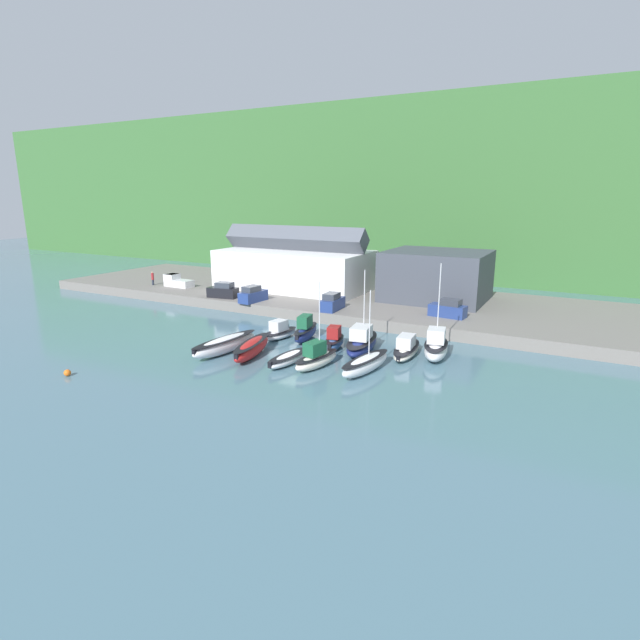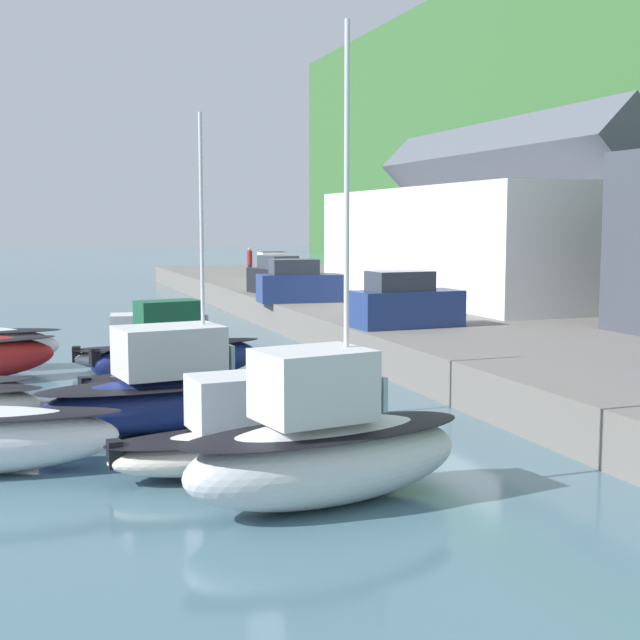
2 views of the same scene
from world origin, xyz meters
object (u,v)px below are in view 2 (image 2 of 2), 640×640
at_px(person_on_quay, 250,261).
at_px(parked_car_2, 276,277).
at_px(pickup_truck_1, 276,268).
at_px(moored_boat_1, 176,352).
at_px(parked_car_0, 299,284).
at_px(moored_boat_4, 256,436).
at_px(moored_boat_2, 156,379).
at_px(moored_boat_5, 325,446).
at_px(moored_boat_0, 140,350).
at_px(parked_car_1, 405,303).
at_px(moored_boat_3, 181,391).

bearing_deg(person_on_quay, parked_car_2, -9.09).
height_order(pickup_truck_1, person_on_quay, person_on_quay).
relative_size(moored_boat_1, parked_car_0, 1.44).
bearing_deg(moored_boat_4, parked_car_2, 158.43).
bearing_deg(parked_car_0, person_on_quay, 176.51).
xyz_separation_m(moored_boat_2, moored_boat_5, (9.97, 1.74, 0.29)).
bearing_deg(moored_boat_1, moored_boat_0, -174.43).
xyz_separation_m(parked_car_0, person_on_quay, (-21.50, 2.91, 0.18)).
height_order(parked_car_1, person_on_quay, parked_car_1).
bearing_deg(moored_boat_3, moored_boat_2, 175.99).
height_order(parked_car_0, parked_car_1, same).
relative_size(moored_boat_0, moored_boat_4, 0.76).
height_order(moored_boat_4, person_on_quay, person_on_quay).
bearing_deg(pickup_truck_1, parked_car_2, -103.82).
bearing_deg(parked_car_2, moored_boat_5, -112.96).
height_order(moored_boat_1, moored_boat_3, moored_boat_3).
xyz_separation_m(moored_boat_4, parked_car_1, (-12.82, 9.29, 1.53)).
height_order(moored_boat_3, pickup_truck_1, moored_boat_3).
bearing_deg(moored_boat_2, pickup_truck_1, 145.49).
bearing_deg(moored_boat_2, moored_boat_0, 163.13).
relative_size(moored_boat_5, parked_car_1, 2.10).
xyz_separation_m(moored_boat_2, person_on_quay, (-38.61, 12.63, 1.61)).
bearing_deg(parked_car_0, moored_boat_5, -12.18).
xyz_separation_m(moored_boat_3, person_on_quay, (-41.53, 12.39, 1.45)).
xyz_separation_m(parked_car_1, pickup_truck_1, (-28.78, 3.08, -0.10)).
height_order(moored_boat_5, parked_car_1, moored_boat_5).
height_order(moored_boat_2, moored_boat_5, moored_boat_5).
distance_m(moored_boat_2, parked_car_2, 24.57).
bearing_deg(moored_boat_5, moored_boat_3, -178.73).
bearing_deg(person_on_quay, parked_car_1, -3.89).
height_order(moored_boat_2, parked_car_0, parked_car_0).
bearing_deg(pickup_truck_1, parked_car_1, -93.90).
bearing_deg(pickup_truck_1, moored_boat_1, -109.76).
bearing_deg(moored_boat_2, moored_boat_4, -4.57).
xyz_separation_m(pickup_truck_1, person_on_quay, (-4.28, -0.84, 0.28)).
relative_size(moored_boat_5, person_on_quay, 4.24).
bearing_deg(parked_car_0, moored_boat_4, -15.25).
relative_size(parked_car_0, parked_car_2, 0.98).
xyz_separation_m(moored_boat_0, parked_car_0, (-10.21, 9.26, 1.56)).
bearing_deg(moored_boat_5, parked_car_2, 154.88).
bearing_deg(moored_boat_0, person_on_quay, 166.54).
bearing_deg(moored_boat_1, pickup_truck_1, 147.00).
bearing_deg(moored_boat_2, parked_car_2, 142.76).
bearing_deg(moored_boat_0, moored_boat_4, 10.11).
xyz_separation_m(moored_boat_2, parked_car_1, (-5.54, 10.38, 1.43)).
height_order(parked_car_0, person_on_quay, parked_car_0).
bearing_deg(parked_car_0, moored_boat_3, -21.08).
relative_size(parked_car_0, pickup_truck_1, 0.90).
height_order(moored_boat_0, person_on_quay, person_on_quay).
height_order(moored_boat_2, person_on_quay, person_on_quay).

